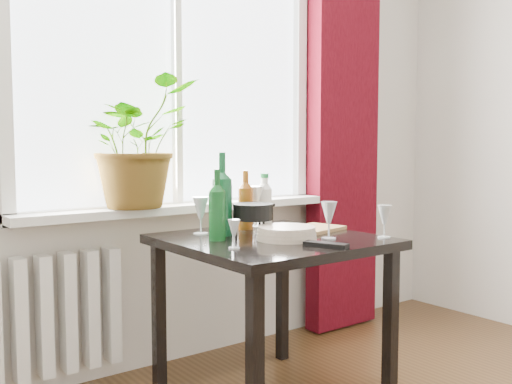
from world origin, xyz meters
TOP-DOWN VIEW (x-y plane):
  - window at (0.00, 2.22)m, footprint 1.72×0.08m
  - windowsill at (0.00, 2.15)m, footprint 1.72×0.20m
  - curtain at (1.12, 2.12)m, footprint 0.50×0.12m
  - radiator at (-0.75, 2.18)m, footprint 0.80×0.10m
  - table at (0.10, 1.55)m, footprint 0.85×0.85m
  - potted_plant at (-0.27, 2.12)m, footprint 0.69×0.64m
  - wine_bottle_left at (-0.13, 1.62)m, footprint 0.08×0.08m
  - wine_bottle_right at (-0.05, 1.72)m, footprint 0.09×0.09m
  - bottle_amber at (0.15, 1.81)m, footprint 0.07×0.07m
  - cleaning_bottle at (0.28, 1.84)m, footprint 0.08×0.08m
  - wineglass_front_right at (0.26, 1.36)m, footprint 0.09×0.09m
  - wineglass_far_right at (0.48, 1.24)m, footprint 0.08×0.08m
  - wineglass_back_center at (0.23, 1.84)m, footprint 0.10×0.10m
  - wineglass_back_left at (-0.11, 1.80)m, footprint 0.07×0.07m
  - wineglass_front_left at (-0.19, 1.41)m, footprint 0.06×0.06m
  - plate_stack at (0.11, 1.46)m, footprint 0.30×0.30m
  - fondue_pot at (0.08, 1.65)m, footprint 0.26×0.25m
  - tv_remote at (0.11, 1.23)m, footprint 0.12×0.18m
  - cutting_board at (0.37, 1.58)m, footprint 0.34×0.26m

SIDE VIEW (x-z plane):
  - radiator at x=-0.75m, z-range 0.10..0.66m
  - table at x=0.10m, z-range 0.28..1.02m
  - cutting_board at x=0.37m, z-range 0.74..0.76m
  - tv_remote at x=0.11m, z-range 0.74..0.76m
  - plate_stack at x=0.11m, z-range 0.74..0.80m
  - wineglass_front_left at x=-0.19m, z-range 0.74..0.86m
  - fondue_pot at x=0.08m, z-range 0.74..0.88m
  - wineglass_far_right at x=0.48m, z-range 0.74..0.89m
  - wineglass_front_right at x=0.26m, z-range 0.74..0.90m
  - windowsill at x=0.00m, z-range 0.80..0.84m
  - wineglass_back_left at x=-0.11m, z-range 0.74..0.91m
  - wineglass_back_center at x=0.23m, z-range 0.74..0.95m
  - cleaning_bottle at x=0.28m, z-range 0.74..1.00m
  - bottle_amber at x=0.15m, z-range 0.74..1.03m
  - wine_bottle_left at x=-0.13m, z-range 0.74..1.05m
  - wine_bottle_right at x=-0.05m, z-range 0.74..1.12m
  - potted_plant at x=-0.27m, z-range 0.84..1.46m
  - curtain at x=1.12m, z-range 0.01..2.58m
  - window at x=0.00m, z-range 0.79..2.41m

